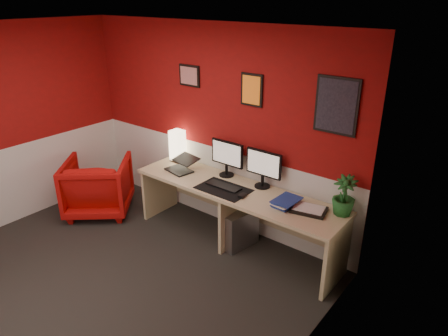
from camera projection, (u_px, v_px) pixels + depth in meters
ground at (108, 282)px, 4.29m from camera, size 4.00×3.50×0.01m
ceiling at (73, 31)px, 3.30m from camera, size 4.00×3.50×0.01m
wall_back at (213, 128)px, 5.06m from camera, size 4.00×0.01×2.50m
wall_right at (279, 250)px, 2.66m from camera, size 0.01×3.50×2.50m
wainscot_back at (213, 183)px, 5.35m from camera, size 4.00×0.01×1.00m
wainscot_left at (6, 187)px, 5.22m from camera, size 0.01×3.50×1.00m
desk at (235, 216)px, 4.82m from camera, size 2.60×0.65×0.73m
shoji_lamp at (178, 147)px, 5.37m from camera, size 0.16×0.16×0.40m
laptop at (179, 163)px, 5.09m from camera, size 0.37×0.29×0.22m
monitor_left at (227, 153)px, 4.90m from camera, size 0.45×0.06×0.58m
monitor_right at (263, 163)px, 4.60m from camera, size 0.45×0.06×0.58m
desk_mat at (223, 189)px, 4.65m from camera, size 0.60×0.38×0.01m
keyboard at (223, 186)px, 4.70m from camera, size 0.42×0.14×0.02m
mouse at (242, 196)px, 4.46m from camera, size 0.07×0.10×0.03m
book_bottom at (278, 202)px, 4.35m from camera, size 0.23×0.29×0.03m
book_middle at (278, 199)px, 4.34m from camera, size 0.24×0.30×0.02m
book_top at (277, 197)px, 4.34m from camera, size 0.24×0.32×0.03m
zen_tray at (309, 210)px, 4.18m from camera, size 0.40×0.32×0.03m
potted_plant at (344, 196)px, 4.05m from camera, size 0.23×0.23×0.41m
pc_tower at (240, 229)px, 4.83m from camera, size 0.27×0.48×0.45m
armchair at (98, 186)px, 5.54m from camera, size 1.16×1.17×0.76m
art_left at (189, 76)px, 5.02m from camera, size 0.32×0.02×0.26m
art_center at (252, 90)px, 4.51m from camera, size 0.28×0.02×0.36m
art_right at (337, 106)px, 3.95m from camera, size 0.44×0.02×0.56m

